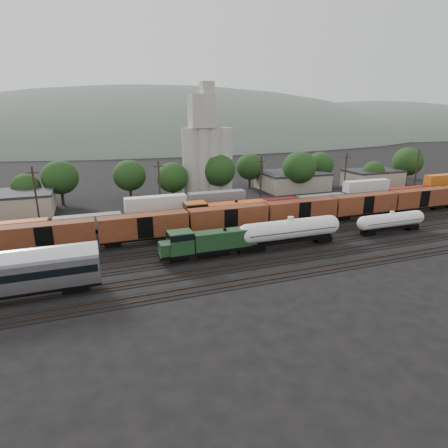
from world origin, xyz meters
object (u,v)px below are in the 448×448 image
object	(u,v)px
green_locomotive	(207,242)
orange_locomotive	(220,213)
grain_silo	(207,155)
tank_car_a	(290,230)

from	to	relation	value
green_locomotive	orange_locomotive	world-z (taller)	orange_locomotive
orange_locomotive	grain_silo	size ratio (longest dim) A/B	0.69
tank_car_a	orange_locomotive	world-z (taller)	orange_locomotive
tank_car_a	green_locomotive	bearing A→B (deg)	180.00
green_locomotive	grain_silo	xyz separation A→B (m)	(13.39, 41.00, 8.69)
tank_car_a	orange_locomotive	xyz separation A→B (m)	(-7.02, 15.00, -0.07)
green_locomotive	orange_locomotive	distance (m)	16.80
green_locomotive	grain_silo	world-z (taller)	grain_silo
green_locomotive	orange_locomotive	size ratio (longest dim) A/B	0.84
orange_locomotive	grain_silo	bearing A→B (deg)	77.37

